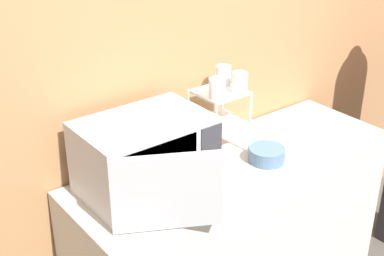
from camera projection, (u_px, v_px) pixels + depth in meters
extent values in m
cube|color=#9E7047|center=(196.00, 68.00, 2.64)|extent=(8.00, 0.06, 2.60)
cube|color=#B7B2A8|center=(233.00, 237.00, 2.77)|extent=(1.69, 0.56, 0.92)
cube|color=#ADADB2|center=(145.00, 155.00, 2.27)|extent=(0.55, 0.36, 0.33)
cube|color=#B7B2A8|center=(157.00, 177.00, 2.11)|extent=(0.39, 0.01, 0.28)
cube|color=#333338|center=(211.00, 157.00, 2.25)|extent=(0.11, 0.01, 0.29)
cube|color=#ADADB2|center=(167.00, 192.00, 2.01)|extent=(0.39, 0.23, 0.32)
cylinder|color=white|center=(216.00, 135.00, 2.45)|extent=(0.01, 0.01, 0.32)
cylinder|color=white|center=(250.00, 123.00, 2.57)|extent=(0.01, 0.01, 0.32)
cylinder|color=white|center=(189.00, 120.00, 2.60)|extent=(0.01, 0.01, 0.32)
cylinder|color=white|center=(222.00, 109.00, 2.71)|extent=(0.01, 0.01, 0.32)
cube|color=white|center=(219.00, 122.00, 2.58)|extent=(0.22, 0.21, 0.01)
cube|color=white|center=(220.00, 92.00, 2.52)|extent=(0.22, 0.21, 0.01)
cylinder|color=silver|center=(217.00, 88.00, 2.41)|extent=(0.07, 0.07, 0.10)
cylinder|color=silver|center=(223.00, 75.00, 2.57)|extent=(0.07, 0.07, 0.10)
cylinder|color=silver|center=(240.00, 82.00, 2.48)|extent=(0.07, 0.07, 0.10)
cylinder|color=slate|center=(266.00, 160.00, 2.56)|extent=(0.10, 0.10, 0.01)
cylinder|color=slate|center=(267.00, 155.00, 2.54)|extent=(0.17, 0.17, 0.07)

